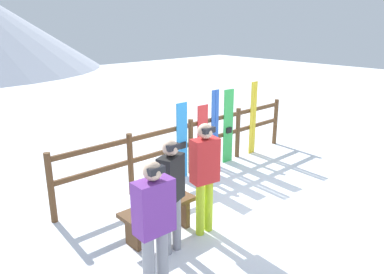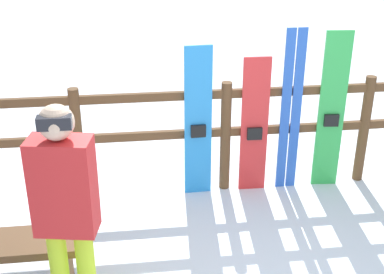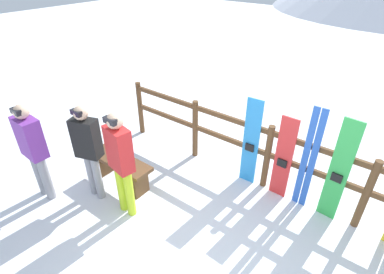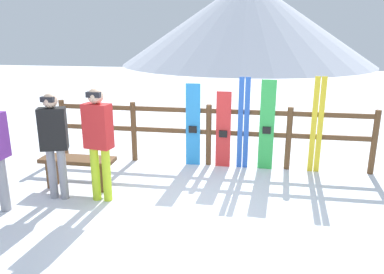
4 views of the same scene
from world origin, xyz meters
TOP-DOWN VIEW (x-y plane):
  - fence at (0.00, 1.84)m, footprint 5.69×0.10m
  - bench at (-1.86, 0.47)m, footprint 1.14×0.36m
  - person_red at (-1.32, 0.10)m, footprint 0.41×0.27m
  - snowboard_blue at (-0.28, 1.79)m, footprint 0.26×0.06m
  - snowboard_red at (0.27, 1.79)m, footprint 0.26×0.06m
  - ski_pair_blue at (0.61, 1.79)m, footprint 0.20×0.02m
  - snowboard_green at (1.01, 1.79)m, footprint 0.25×0.07m

SIDE VIEW (x-z plane):
  - bench at x=-1.86m, z-range 0.10..0.58m
  - fence at x=0.00m, z-range 0.11..1.22m
  - snowboard_red at x=0.27m, z-range 0.00..1.35m
  - snowboard_blue at x=-0.28m, z-range 0.00..1.48m
  - snowboard_green at x=1.01m, z-range 0.00..1.57m
  - ski_pair_blue at x=0.61m, z-range 0.00..1.61m
  - person_red at x=-1.32m, z-range 0.15..1.77m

